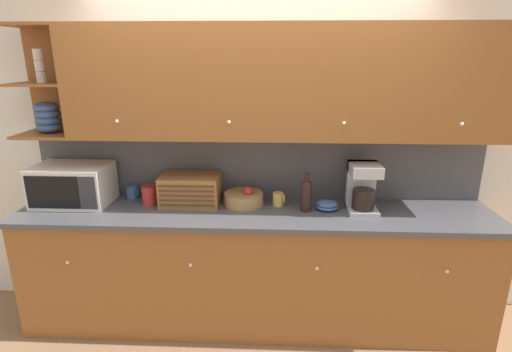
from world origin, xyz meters
The scene contains 14 objects.
ground_plane centered at (0.00, 0.00, 0.00)m, with size 24.00×24.00×0.00m, color #896647.
wall_back centered at (0.00, 0.03, 1.30)m, with size 5.91×0.06×2.60m.
counter_unit centered at (0.00, -0.30, 0.48)m, with size 3.53×0.64×0.95m.
backsplash_panel centered at (0.00, -0.01, 1.22)m, with size 3.51×0.01×0.53m.
upper_cabinets centered at (0.16, -0.19, 1.87)m, with size 3.51×0.40×0.78m.
microwave centered at (-1.40, -0.22, 1.11)m, with size 0.56×0.38×0.31m.
mug_blue_second centered at (-1.00, -0.08, 1.00)m, with size 0.10×0.09×0.10m.
storage_canister centered at (-0.82, -0.22, 1.03)m, with size 0.11×0.11×0.15m.
bread_box centered at (-0.51, -0.18, 1.07)m, with size 0.44×0.30×0.23m.
fruit_basket centered at (-0.09, -0.19, 1.00)m, with size 0.30×0.30×0.15m.
mug centered at (0.17, -0.19, 1.00)m, with size 0.09×0.08×0.10m.
wine_bottle centered at (0.37, -0.29, 1.08)m, with size 0.08×0.08×0.29m.
bowl_stack_on_counter centered at (0.53, -0.26, 0.99)m, with size 0.17×0.17×0.07m.
coffee_maker centered at (0.79, -0.26, 1.14)m, with size 0.21×0.24×0.36m.
Camera 1 is at (0.13, -3.06, 2.07)m, focal length 28.00 mm.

